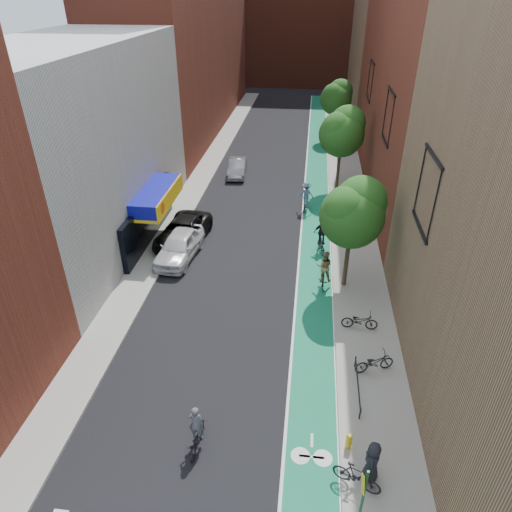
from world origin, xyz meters
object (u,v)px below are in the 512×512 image
(parked_car_white, at_px, (179,246))
(pedestrian, at_px, (372,462))
(cyclist_lead, at_px, (197,434))
(cyclist_lane_near, at_px, (324,271))
(parked_car_silver, at_px, (237,167))
(cyclist_lane_mid, at_px, (322,239))
(fire_hydrant, at_px, (349,441))
(cyclist_lane_far, at_px, (306,197))
(parked_car_black, at_px, (183,232))

(parked_car_white, bearing_deg, pedestrian, -47.29)
(cyclist_lead, relative_size, cyclist_lane_near, 0.89)
(parked_car_silver, xyz_separation_m, cyclist_lead, (2.82, -27.33, -0.06))
(cyclist_lane_mid, bearing_deg, cyclist_lane_near, 83.07)
(pedestrian, xyz_separation_m, fire_hydrant, (-0.66, 1.11, -0.50))
(parked_car_white, distance_m, cyclist_lane_near, 8.97)
(pedestrian, bearing_deg, cyclist_lane_far, -162.26)
(parked_car_black, bearing_deg, cyclist_lane_mid, 6.44)
(cyclist_lane_near, relative_size, pedestrian, 1.28)
(parked_car_silver, distance_m, cyclist_lane_near, 17.96)
(parked_car_silver, distance_m, pedestrian, 29.35)
(cyclist_lead, bearing_deg, cyclist_lane_mid, -104.59)
(cyclist_lead, relative_size, cyclist_lane_mid, 0.90)
(cyclist_lane_near, height_order, pedestrian, cyclist_lane_near)
(parked_car_white, relative_size, parked_car_silver, 1.16)
(cyclist_lane_near, bearing_deg, fire_hydrant, 97.47)
(cyclist_lead, bearing_deg, parked_car_silver, -81.95)
(parked_car_black, distance_m, cyclist_lane_mid, 8.93)
(parked_car_white, relative_size, parked_car_black, 0.89)
(parked_car_silver, height_order, cyclist_lane_far, cyclist_lane_far)
(cyclist_lead, bearing_deg, fire_hydrant, -172.70)
(parked_car_white, relative_size, cyclist_lane_near, 2.25)
(parked_car_white, xyz_separation_m, cyclist_lane_far, (7.51, 7.78, 0.23))
(parked_car_black, height_order, fire_hydrant, parked_car_black)
(parked_car_black, distance_m, parked_car_silver, 12.52)
(fire_hydrant, bearing_deg, parked_car_black, 124.48)
(pedestrian, bearing_deg, parked_car_silver, -151.84)
(cyclist_lane_far, bearing_deg, parked_car_black, 49.35)
(cyclist_lane_near, bearing_deg, parked_car_white, -9.99)
(parked_car_white, distance_m, cyclist_lead, 13.61)
(fire_hydrant, bearing_deg, cyclist_lead, -174.86)
(cyclist_lane_mid, relative_size, cyclist_lane_far, 0.96)
(cyclist_lane_mid, bearing_deg, cyclist_lane_far, -87.39)
(cyclist_lane_mid, xyz_separation_m, fire_hydrant, (0.97, -14.50, -0.30))
(cyclist_lane_far, bearing_deg, parked_car_white, 58.57)
(cyclist_lane_mid, bearing_deg, parked_car_white, 4.70)
(pedestrian, height_order, fire_hydrant, pedestrian)
(cyclist_lane_near, relative_size, cyclist_lane_far, 0.97)
(parked_car_white, distance_m, cyclist_lane_far, 10.81)
(parked_car_black, relative_size, cyclist_lead, 2.87)
(parked_car_black, xyz_separation_m, parked_car_silver, (1.60, 12.42, -0.07))
(cyclist_lane_far, distance_m, fire_hydrant, 20.37)
(pedestrian, bearing_deg, cyclist_lane_mid, -163.66)
(parked_car_silver, height_order, cyclist_lead, cyclist_lead)
(parked_car_silver, relative_size, fire_hydrant, 6.41)
(cyclist_lane_near, height_order, fire_hydrant, cyclist_lane_near)
(pedestrian, bearing_deg, fire_hydrant, -139.01)
(parked_car_black, height_order, cyclist_lane_mid, cyclist_lane_mid)
(parked_car_black, xyz_separation_m, pedestrian, (10.56, -15.53, 0.23))
(cyclist_lead, distance_m, cyclist_lane_far, 21.02)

